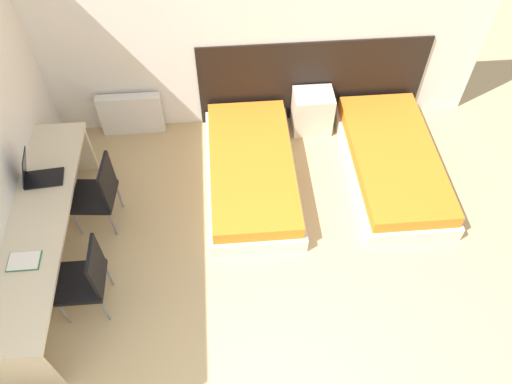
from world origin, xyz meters
TOP-DOWN VIEW (x-y plane):
  - wall_back at (0.00, 3.68)m, footprint 5.59×0.05m
  - headboard_panel at (0.81, 3.64)m, footprint 2.72×0.03m
  - bed_near_window at (-0.00, 2.61)m, footprint 1.00×2.00m
  - bed_near_door at (1.62, 2.61)m, footprint 1.00×2.00m
  - nightstand at (0.81, 3.43)m, footprint 0.47×0.36m
  - radiator at (-1.40, 3.56)m, footprint 0.75×0.12m
  - desk at (-2.02, 1.70)m, footprint 0.54×2.54m
  - chair_near_laptop at (-1.58, 2.19)m, footprint 0.46×0.46m
  - chair_near_notebook at (-1.58, 1.21)m, footprint 0.43×0.43m
  - laptop at (-2.09, 2.20)m, footprint 0.38×0.26m
  - open_notebook at (-2.05, 1.28)m, footprint 0.28×0.19m

SIDE VIEW (x-z plane):
  - bed_near_window at x=0.00m, z-range -0.01..0.35m
  - bed_near_door at x=1.62m, z-range -0.01..0.35m
  - nightstand at x=0.81m, z-range 0.00..0.54m
  - radiator at x=-1.40m, z-range 0.00..0.55m
  - chair_near_laptop at x=-1.58m, z-range 0.04..0.94m
  - chair_near_notebook at x=-1.58m, z-range 0.04..0.94m
  - headboard_panel at x=0.81m, z-range 0.00..1.12m
  - desk at x=-2.02m, z-range 0.23..0.95m
  - open_notebook at x=-2.05m, z-range 0.72..0.74m
  - laptop at x=-2.09m, z-range 0.62..0.98m
  - wall_back at x=0.00m, z-range 0.00..2.70m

